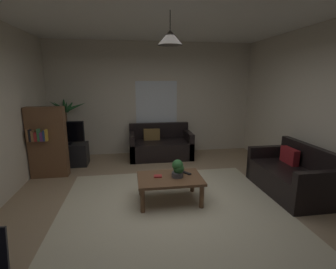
% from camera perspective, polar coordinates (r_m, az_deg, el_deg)
% --- Properties ---
extents(floor, '(5.15, 5.73, 0.02)m').
position_cam_1_polar(floor, '(3.99, 0.68, -15.97)').
color(floor, '#9E8466').
rests_on(floor, ground).
extents(rug, '(3.34, 3.15, 0.01)m').
position_cam_1_polar(rug, '(3.82, 1.19, -17.21)').
color(rug, beige).
rests_on(rug, ground).
extents(wall_back, '(5.27, 0.06, 2.83)m').
position_cam_1_polar(wall_back, '(6.40, -3.55, 8.22)').
color(wall_back, beige).
rests_on(wall_back, ground).
extents(wall_right, '(0.06, 5.73, 2.83)m').
position_cam_1_polar(wall_right, '(4.72, 33.79, 4.56)').
color(wall_right, beige).
rests_on(wall_right, ground).
extents(ceiling, '(5.15, 5.73, 0.02)m').
position_cam_1_polar(ceiling, '(3.63, 0.81, 27.53)').
color(ceiling, white).
extents(window_pane, '(1.06, 0.01, 1.09)m').
position_cam_1_polar(window_pane, '(6.38, -2.70, 7.40)').
color(window_pane, white).
extents(couch_under_window, '(1.51, 0.82, 0.82)m').
position_cam_1_polar(couch_under_window, '(6.11, -1.79, -2.80)').
color(couch_under_window, black).
rests_on(couch_under_window, ground).
extents(couch_right_side, '(0.82, 1.47, 0.82)m').
position_cam_1_polar(couch_right_side, '(4.75, 26.66, -8.79)').
color(couch_right_side, black).
rests_on(couch_right_side, ground).
extents(coffee_table, '(1.01, 0.69, 0.40)m').
position_cam_1_polar(coffee_table, '(3.93, 0.39, -10.73)').
color(coffee_table, brown).
rests_on(coffee_table, ground).
extents(book_on_table_0, '(0.13, 0.10, 0.02)m').
position_cam_1_polar(book_on_table_0, '(3.92, -2.36, -9.66)').
color(book_on_table_0, '#B22D2D').
rests_on(book_on_table_0, coffee_table).
extents(remote_on_table_0, '(0.13, 0.16, 0.02)m').
position_cam_1_polar(remote_on_table_0, '(4.06, 4.35, -8.91)').
color(remote_on_table_0, black).
rests_on(remote_on_table_0, coffee_table).
extents(potted_plant_on_table, '(0.19, 0.18, 0.28)m').
position_cam_1_polar(potted_plant_on_table, '(3.88, 2.32, -7.84)').
color(potted_plant_on_table, '#4C4C51').
rests_on(potted_plant_on_table, coffee_table).
extents(tv_stand, '(0.90, 0.44, 0.50)m').
position_cam_1_polar(tv_stand, '(5.99, -22.37, -4.36)').
color(tv_stand, black).
rests_on(tv_stand, ground).
extents(tv, '(0.82, 0.16, 0.51)m').
position_cam_1_polar(tv, '(5.85, -22.84, 0.40)').
color(tv, black).
rests_on(tv, tv_stand).
extents(potted_palm_corner, '(0.85, 0.87, 1.57)m').
position_cam_1_polar(potted_palm_corner, '(6.36, -22.28, 0.78)').
color(potted_palm_corner, '#B77051').
rests_on(potted_palm_corner, ground).
extents(bookshelf_corner, '(0.70, 0.31, 1.40)m').
position_cam_1_polar(bookshelf_corner, '(5.34, -26.24, -1.61)').
color(bookshelf_corner, brown).
rests_on(bookshelf_corner, ground).
extents(pendant_lamp, '(0.35, 0.35, 0.45)m').
position_cam_1_polar(pendant_lamp, '(3.66, 0.44, 21.61)').
color(pendant_lamp, black).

